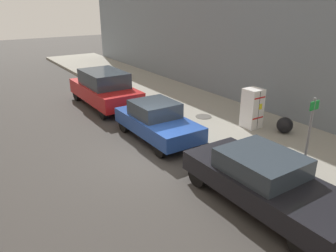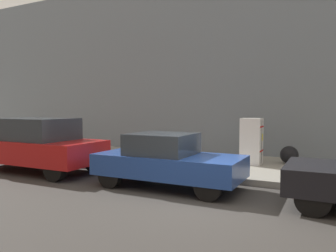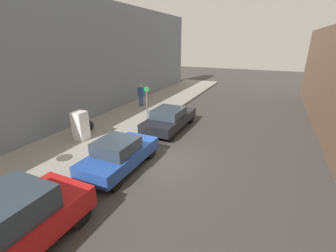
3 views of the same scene
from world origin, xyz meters
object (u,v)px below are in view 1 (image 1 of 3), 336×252
at_px(street_sign_post, 309,136).
at_px(parked_suv_red, 104,88).
at_px(parked_sedan_dark, 265,180).
at_px(trash_bag, 285,125).
at_px(parked_hatchback_blue, 157,121).
at_px(discarded_refrigerator, 252,108).

height_order(street_sign_post, parked_suv_red, street_sign_post).
bearing_deg(parked_sedan_dark, trash_bag, -147.58).
distance_m(parked_suv_red, parked_hatchback_blue, 4.90).
height_order(discarded_refrigerator, trash_bag, discarded_refrigerator).
bearing_deg(parked_sedan_dark, parked_suv_red, -90.00).
xyz_separation_m(discarded_refrigerator, street_sign_post, (1.97, 3.78, 0.59)).
bearing_deg(street_sign_post, parked_suv_red, -81.07).
bearing_deg(discarded_refrigerator, trash_bag, 117.50).
distance_m(parked_hatchback_blue, parked_sedan_dark, 5.21).
distance_m(discarded_refrigerator, parked_sedan_dark, 5.20).
xyz_separation_m(discarded_refrigerator, parked_hatchback_blue, (3.55, -1.42, -0.24)).
bearing_deg(street_sign_post, discarded_refrigerator, -117.49).
bearing_deg(parked_hatchback_blue, street_sign_post, 106.97).
bearing_deg(parked_sedan_dark, parked_hatchback_blue, -90.00).
bearing_deg(trash_bag, parked_sedan_dark, 32.42).
height_order(parked_suv_red, parked_sedan_dark, parked_suv_red).
distance_m(parked_suv_red, parked_sedan_dark, 10.11).
bearing_deg(trash_bag, parked_suv_red, -60.93).
relative_size(street_sign_post, parked_sedan_dark, 0.53).
relative_size(trash_bag, parked_suv_red, 0.13).
relative_size(street_sign_post, trash_bag, 3.98).
relative_size(discarded_refrigerator, parked_sedan_dark, 0.34).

